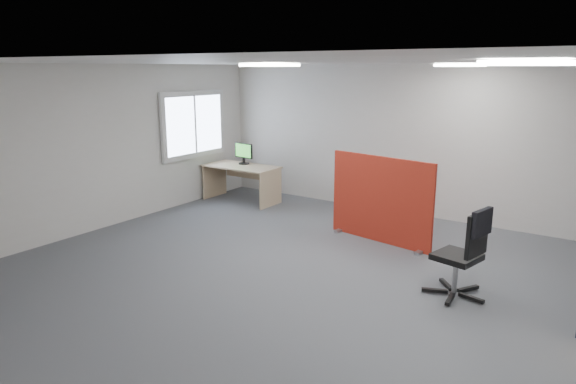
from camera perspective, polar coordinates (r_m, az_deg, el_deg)
The scene contains 11 objects.
floor at distance 6.54m, azimuth 6.39°, elevation -10.19°, with size 9.00×9.00×0.00m, color #585A60.
ceiling at distance 5.99m, azimuth 7.09°, elevation 14.17°, with size 9.00×7.00×0.02m, color white.
wall_back at distance 9.33m, azimuth 16.72°, elevation 5.16°, with size 9.00×0.02×2.70m, color silver.
wall_front at distance 3.53m, azimuth -20.80°, elevation -8.64°, with size 9.00×0.02×2.70m, color silver.
wall_left at distance 9.07m, azimuth -19.47°, elevation 4.73°, with size 0.02×7.00×2.70m, color silver.
window at distance 10.31m, azimuth -10.39°, elevation 7.39°, with size 0.06×1.70×1.30m.
ceiling_lights at distance 6.46m, azimuth 12.57°, elevation 13.65°, with size 4.10×4.10×0.04m.
red_divider at distance 7.98m, azimuth 10.24°, elevation -0.92°, with size 1.77×0.35×1.34m.
second_desk at distance 10.36m, azimuth -5.06°, elevation 1.98°, with size 1.51×0.75×0.73m.
monitor_second at distance 10.43m, azimuth -4.95°, elevation 4.39°, with size 0.47×0.21×0.43m.
office_chair at distance 6.26m, azimuth 19.24°, elevation -5.92°, with size 0.72×0.71×1.09m.
Camera 1 is at (2.73, -5.33, 2.64)m, focal length 32.00 mm.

